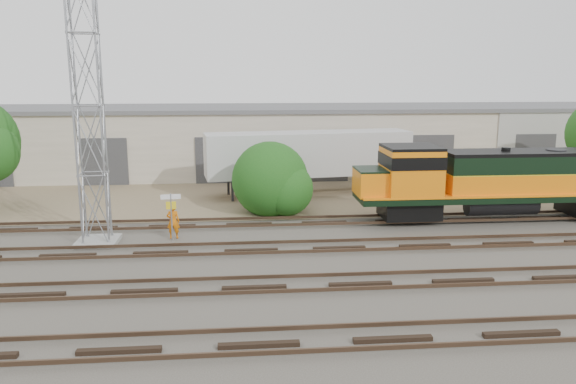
{
  "coord_description": "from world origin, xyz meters",
  "views": [
    {
      "loc": [
        -4.5,
        -22.64,
        7.82
      ],
      "look_at": [
        -2.12,
        4.0,
        2.2
      ],
      "focal_mm": 35.0,
      "sensor_mm": 36.0,
      "label": 1
    }
  ],
  "objects": [
    {
      "name": "ground",
      "position": [
        0.0,
        0.0,
        0.0
      ],
      "size": [
        140.0,
        140.0,
        0.0
      ],
      "primitive_type": "plane",
      "color": "#47423A",
      "rests_on": "ground"
    },
    {
      "name": "dirt_strip",
      "position": [
        0.0,
        15.0,
        0.01
      ],
      "size": [
        80.0,
        16.0,
        0.02
      ],
      "primitive_type": "cube",
      "color": "#726047",
      "rests_on": "ground"
    },
    {
      "name": "tracks",
      "position": [
        0.0,
        -3.0,
        0.08
      ],
      "size": [
        80.0,
        20.4,
        0.28
      ],
      "color": "black",
      "rests_on": "ground"
    },
    {
      "name": "warehouse",
      "position": [
        0.04,
        22.98,
        2.65
      ],
      "size": [
        58.4,
        10.4,
        5.3
      ],
      "color": "beige",
      "rests_on": "ground"
    },
    {
      "name": "locomotive",
      "position": [
        9.48,
        6.0,
        2.23
      ],
      "size": [
        16.07,
        2.82,
        3.86
      ],
      "color": "black",
      "rests_on": "tracks"
    },
    {
      "name": "signal_tower",
      "position": [
        -11.18,
        3.5,
        6.21
      ],
      "size": [
        1.88,
        1.88,
        12.73
      ],
      "rotation": [
        0.0,
        0.0,
        0.1
      ],
      "color": "gray",
      "rests_on": "ground"
    },
    {
      "name": "sign_post",
      "position": [
        -7.73,
        3.65,
        1.61
      ],
      "size": [
        0.94,
        0.14,
        2.3
      ],
      "color": "gray",
      "rests_on": "ground"
    },
    {
      "name": "worker",
      "position": [
        -7.7,
        4.0,
        0.86
      ],
      "size": [
        0.64,
        0.43,
        1.71
      ],
      "primitive_type": "imported",
      "rotation": [
        0.0,
        0.0,
        3.11
      ],
      "color": "orange",
      "rests_on": "ground"
    },
    {
      "name": "semi_trailer",
      "position": [
        0.4,
        13.63,
        2.61
      ],
      "size": [
        13.71,
        4.51,
        4.14
      ],
      "rotation": [
        0.0,
        0.0,
        0.14
      ],
      "color": "#BDBDBD",
      "rests_on": "ground"
    },
    {
      "name": "tree_mid",
      "position": [
        -2.5,
        8.68,
        1.81
      ],
      "size": [
        4.59,
        4.37,
        4.37
      ],
      "color": "#382619",
      "rests_on": "ground"
    }
  ]
}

